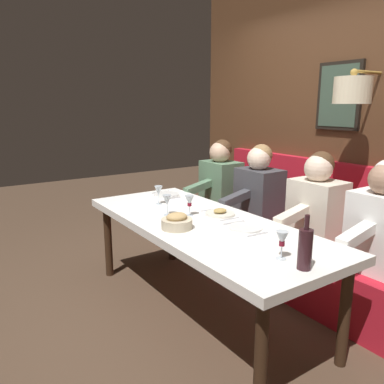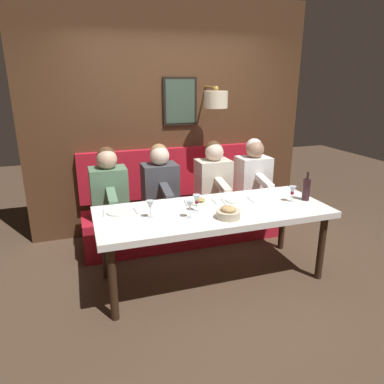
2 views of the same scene
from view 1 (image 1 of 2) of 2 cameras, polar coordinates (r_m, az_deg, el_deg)
name	(u,v)px [view 1 (image 1 of 2)]	position (r m, az deg, el deg)	size (l,w,h in m)	color
ground_plane	(201,310)	(3.18, 1.35, -17.22)	(12.00, 12.00, 0.00)	#4C3828
dining_table	(201,230)	(2.90, 1.42, -5.63)	(0.90, 2.24, 0.74)	white
banquette_bench	(281,259)	(3.61, 13.12, -9.71)	(0.52, 2.44, 0.45)	red
back_wall_panel	(331,130)	(3.79, 20.08, 8.75)	(0.59, 3.64, 2.90)	#51331E
diner_nearest	(382,221)	(2.93, 26.46, -3.92)	(0.60, 0.40, 0.79)	white
diner_near	(317,204)	(3.21, 18.12, -1.79)	(0.60, 0.40, 0.79)	beige
diner_middle	(259,190)	(3.64, 9.92, 0.36)	(0.60, 0.40, 0.79)	#3D3D42
diner_far	(220,180)	(4.07, 4.25, 1.84)	(0.60, 0.40, 0.79)	#567A5B
place_setting_0	(220,213)	(3.04, 4.21, -3.14)	(0.24, 0.32, 0.05)	silver
place_setting_1	(245,228)	(2.73, 7.96, -5.31)	(0.24, 0.32, 0.01)	white
place_setting_2	(166,195)	(3.68, -3.84, -0.41)	(0.24, 0.32, 0.01)	white
wine_glass_0	(158,191)	(3.34, -5.03, 0.12)	(0.07, 0.07, 0.16)	silver
wine_glass_1	(167,201)	(3.00, -3.75, -1.32)	(0.07, 0.07, 0.16)	silver
wine_glass_2	(282,240)	(2.22, 13.30, -6.93)	(0.07, 0.07, 0.16)	silver
wine_glass_3	(190,201)	(2.98, -0.37, -1.42)	(0.07, 0.07, 0.16)	silver
wine_bottle	(305,248)	(2.12, 16.54, -8.08)	(0.08, 0.08, 0.30)	#33191E
bread_bowl	(177,222)	(2.70, -2.29, -4.48)	(0.22, 0.22, 0.12)	beige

